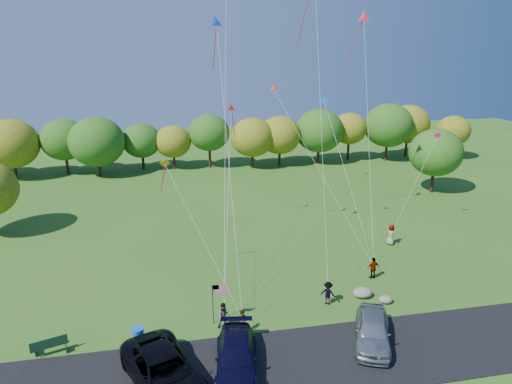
% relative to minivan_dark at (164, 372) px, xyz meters
% --- Properties ---
extents(ground, '(140.00, 140.00, 0.00)m').
position_rel_minivan_dark_xyz_m(ground, '(6.81, 4.53, -0.95)').
color(ground, '#305D1A').
rests_on(ground, ground).
extents(asphalt_lane, '(44.00, 6.00, 0.06)m').
position_rel_minivan_dark_xyz_m(asphalt_lane, '(6.81, 0.53, -0.92)').
color(asphalt_lane, black).
rests_on(asphalt_lane, ground).
extents(treeline, '(75.74, 27.56, 8.09)m').
position_rel_minivan_dark_xyz_m(treeline, '(8.12, 40.37, 3.76)').
color(treeline, '#372114').
rests_on(treeline, ground).
extents(minivan_dark, '(4.99, 7.07, 1.79)m').
position_rel_minivan_dark_xyz_m(minivan_dark, '(0.00, 0.00, 0.00)').
color(minivan_dark, black).
rests_on(minivan_dark, asphalt_lane).
extents(minivan_navy, '(2.98, 5.63, 1.55)m').
position_rel_minivan_dark_xyz_m(minivan_navy, '(3.75, 0.59, -0.12)').
color(minivan_navy, black).
rests_on(minivan_navy, asphalt_lane).
extents(minivan_silver, '(3.73, 5.25, 1.66)m').
position_rel_minivan_dark_xyz_m(minivan_silver, '(11.79, 1.33, -0.06)').
color(minivan_silver, '#969AA0').
rests_on(minivan_silver, asphalt_lane).
extents(flyer_a, '(0.60, 0.43, 1.52)m').
position_rel_minivan_dark_xyz_m(flyer_a, '(4.60, 3.73, -0.19)').
color(flyer_a, '#4C4C59').
rests_on(flyer_a, ground).
extents(flyer_b, '(0.83, 0.65, 1.67)m').
position_rel_minivan_dark_xyz_m(flyer_b, '(3.59, 4.52, -0.12)').
color(flyer_b, '#4C4C59').
rests_on(flyer_b, ground).
extents(flyer_c, '(1.20, 1.10, 1.62)m').
position_rel_minivan_dark_xyz_m(flyer_c, '(10.71, 5.85, -0.15)').
color(flyer_c, '#4C4C59').
rests_on(flyer_c, ground).
extents(flyer_d, '(1.01, 0.48, 1.67)m').
position_rel_minivan_dark_xyz_m(flyer_d, '(15.17, 8.54, -0.12)').
color(flyer_d, '#4C4C59').
rests_on(flyer_d, ground).
extents(flyer_e, '(0.92, 1.05, 1.82)m').
position_rel_minivan_dark_xyz_m(flyer_e, '(19.25, 13.85, -0.05)').
color(flyer_e, '#4C4C59').
rests_on(flyer_e, ground).
extents(park_bench, '(1.90, 0.88, 1.08)m').
position_rel_minivan_dark_xyz_m(park_bench, '(-6.26, 3.86, -0.38)').
color(park_bench, '#153A1E').
rests_on(park_bench, ground).
extents(trash_barrel, '(0.67, 0.67, 1.01)m').
position_rel_minivan_dark_xyz_m(trash_barrel, '(-1.48, 3.92, -0.45)').
color(trash_barrel, blue).
rests_on(trash_barrel, ground).
extents(flag_assembly, '(1.00, 0.65, 2.70)m').
position_rel_minivan_dark_xyz_m(flag_assembly, '(3.30, 5.07, 1.08)').
color(flag_assembly, black).
rests_on(flag_assembly, ground).
extents(boulder_near, '(1.34, 1.05, 0.67)m').
position_rel_minivan_dark_xyz_m(boulder_near, '(13.36, 6.23, -0.62)').
color(boulder_near, gray).
rests_on(boulder_near, ground).
extents(boulder_far, '(0.93, 0.78, 0.49)m').
position_rel_minivan_dark_xyz_m(boulder_far, '(14.59, 5.24, -0.71)').
color(boulder_far, slate).
rests_on(boulder_far, ground).
extents(kites_aloft, '(24.19, 13.48, 17.88)m').
position_rel_minivan_dark_xyz_m(kites_aloft, '(10.78, 17.80, 17.88)').
color(kites_aloft, red).
rests_on(kites_aloft, ground).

